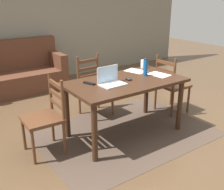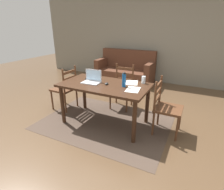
{
  "view_description": "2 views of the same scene",
  "coord_description": "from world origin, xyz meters",
  "px_view_note": "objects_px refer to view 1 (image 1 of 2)",
  "views": [
    {
      "loc": [
        -2.12,
        -2.72,
        1.86
      ],
      "look_at": [
        -0.15,
        0.1,
        0.57
      ],
      "focal_mm": 43.81,
      "sensor_mm": 36.0,
      "label": 1
    },
    {
      "loc": [
        1.48,
        -2.67,
        1.77
      ],
      "look_at": [
        0.11,
        0.08,
        0.55
      ],
      "focal_mm": 28.91,
      "sensor_mm": 36.0,
      "label": 2
    }
  ],
  "objects_px": {
    "chair_far_head": "(94,87)",
    "drinking_glass": "(143,64)",
    "couch": "(17,74)",
    "dining_table": "(125,88)",
    "water_bottle": "(146,67)",
    "tv_remote": "(89,83)",
    "chair_right_far": "(171,85)",
    "laptop": "(110,80)",
    "chair_left_far": "(45,117)",
    "computer_mouse": "(129,79)"
  },
  "relations": [
    {
      "from": "dining_table",
      "to": "drinking_glass",
      "type": "xyz_separation_m",
      "value": [
        0.6,
        0.35,
        0.17
      ]
    },
    {
      "from": "couch",
      "to": "laptop",
      "type": "xyz_separation_m",
      "value": [
        0.43,
        -2.65,
        0.48
      ]
    },
    {
      "from": "couch",
      "to": "dining_table",
      "type": "bearing_deg",
      "value": -75.64
    },
    {
      "from": "dining_table",
      "to": "tv_remote",
      "type": "bearing_deg",
      "value": 162.19
    },
    {
      "from": "chair_right_far",
      "to": "couch",
      "type": "bearing_deg",
      "value": 125.37
    },
    {
      "from": "chair_far_head",
      "to": "laptop",
      "type": "xyz_separation_m",
      "value": [
        -0.25,
        -0.82,
        0.37
      ]
    },
    {
      "from": "water_bottle",
      "to": "chair_left_far",
      "type": "bearing_deg",
      "value": 173.96
    },
    {
      "from": "water_bottle",
      "to": "tv_remote",
      "type": "bearing_deg",
      "value": 171.1
    },
    {
      "from": "drinking_glass",
      "to": "computer_mouse",
      "type": "bearing_deg",
      "value": -147.34
    },
    {
      "from": "chair_right_far",
      "to": "drinking_glass",
      "type": "xyz_separation_m",
      "value": [
        -0.47,
        0.18,
        0.38
      ]
    },
    {
      "from": "chair_right_far",
      "to": "couch",
      "type": "relative_size",
      "value": 0.53
    },
    {
      "from": "chair_left_far",
      "to": "drinking_glass",
      "type": "relative_size",
      "value": 7.33
    },
    {
      "from": "chair_left_far",
      "to": "laptop",
      "type": "distance_m",
      "value": 0.92
    },
    {
      "from": "chair_left_far",
      "to": "dining_table",
      "type": "bearing_deg",
      "value": -9.1
    },
    {
      "from": "chair_far_head",
      "to": "water_bottle",
      "type": "xyz_separation_m",
      "value": [
        0.37,
        -0.78,
        0.44
      ]
    },
    {
      "from": "tv_remote",
      "to": "laptop",
      "type": "bearing_deg",
      "value": -57.56
    },
    {
      "from": "chair_far_head",
      "to": "water_bottle",
      "type": "relative_size",
      "value": 3.73
    },
    {
      "from": "water_bottle",
      "to": "computer_mouse",
      "type": "height_order",
      "value": "water_bottle"
    },
    {
      "from": "dining_table",
      "to": "chair_far_head",
      "type": "bearing_deg",
      "value": 90.23
    },
    {
      "from": "chair_left_far",
      "to": "laptop",
      "type": "relative_size",
      "value": 2.87
    },
    {
      "from": "chair_left_far",
      "to": "water_bottle",
      "type": "height_order",
      "value": "water_bottle"
    },
    {
      "from": "chair_left_far",
      "to": "tv_remote",
      "type": "bearing_deg",
      "value": -2.08
    },
    {
      "from": "dining_table",
      "to": "tv_remote",
      "type": "distance_m",
      "value": 0.5
    },
    {
      "from": "chair_left_far",
      "to": "laptop",
      "type": "height_order",
      "value": "laptop"
    },
    {
      "from": "dining_table",
      "to": "laptop",
      "type": "xyz_separation_m",
      "value": [
        -0.25,
        -0.01,
        0.16
      ]
    },
    {
      "from": "chair_left_far",
      "to": "laptop",
      "type": "xyz_separation_m",
      "value": [
        0.82,
        -0.18,
        0.37
      ]
    },
    {
      "from": "chair_right_far",
      "to": "tv_remote",
      "type": "bearing_deg",
      "value": -179.14
    },
    {
      "from": "chair_far_head",
      "to": "water_bottle",
      "type": "bearing_deg",
      "value": -64.96
    },
    {
      "from": "chair_far_head",
      "to": "couch",
      "type": "height_order",
      "value": "couch"
    },
    {
      "from": "dining_table",
      "to": "chair_far_head",
      "type": "relative_size",
      "value": 1.65
    },
    {
      "from": "computer_mouse",
      "to": "tv_remote",
      "type": "xyz_separation_m",
      "value": [
        -0.51,
        0.16,
        -0.01
      ]
    },
    {
      "from": "couch",
      "to": "water_bottle",
      "type": "relative_size",
      "value": 7.07
    },
    {
      "from": "chair_left_far",
      "to": "tv_remote",
      "type": "distance_m",
      "value": 0.69
    },
    {
      "from": "drinking_glass",
      "to": "tv_remote",
      "type": "bearing_deg",
      "value": -169.43
    },
    {
      "from": "chair_right_far",
      "to": "water_bottle",
      "type": "height_order",
      "value": "water_bottle"
    },
    {
      "from": "drinking_glass",
      "to": "computer_mouse",
      "type": "height_order",
      "value": "drinking_glass"
    },
    {
      "from": "tv_remote",
      "to": "chair_right_far",
      "type": "bearing_deg",
      "value": -19.93
    },
    {
      "from": "chair_far_head",
      "to": "computer_mouse",
      "type": "bearing_deg",
      "value": -86.56
    },
    {
      "from": "chair_far_head",
      "to": "drinking_glass",
      "type": "distance_m",
      "value": 0.85
    },
    {
      "from": "couch",
      "to": "laptop",
      "type": "distance_m",
      "value": 2.73
    },
    {
      "from": "tv_remote",
      "to": "couch",
      "type": "bearing_deg",
      "value": 74.0
    },
    {
      "from": "chair_far_head",
      "to": "laptop",
      "type": "height_order",
      "value": "laptop"
    },
    {
      "from": "chair_right_far",
      "to": "laptop",
      "type": "bearing_deg",
      "value": -172.02
    },
    {
      "from": "computer_mouse",
      "to": "laptop",
      "type": "bearing_deg",
      "value": 164.15
    },
    {
      "from": "chair_right_far",
      "to": "couch",
      "type": "height_order",
      "value": "couch"
    },
    {
      "from": "chair_left_far",
      "to": "couch",
      "type": "height_order",
      "value": "couch"
    },
    {
      "from": "couch",
      "to": "chair_far_head",
      "type": "bearing_deg",
      "value": -69.87
    },
    {
      "from": "computer_mouse",
      "to": "tv_remote",
      "type": "bearing_deg",
      "value": 146.21
    },
    {
      "from": "laptop",
      "to": "water_bottle",
      "type": "distance_m",
      "value": 0.62
    },
    {
      "from": "dining_table",
      "to": "computer_mouse",
      "type": "bearing_deg",
      "value": -10.32
    }
  ]
}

